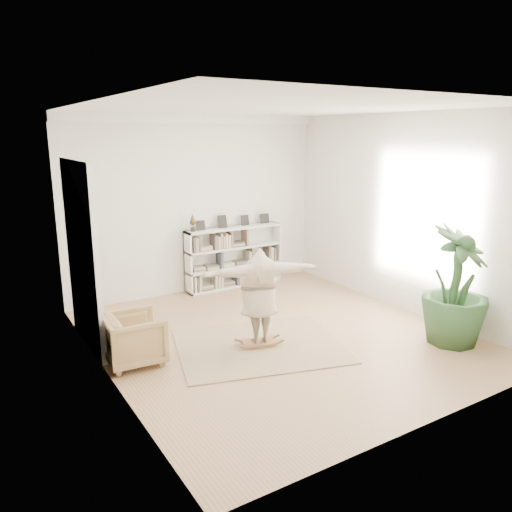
% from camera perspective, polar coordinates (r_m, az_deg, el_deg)
% --- Properties ---
extents(floor, '(6.00, 6.00, 0.00)m').
position_cam_1_polar(floor, '(8.27, 2.58, -9.12)').
color(floor, '#96754D').
rests_on(floor, ground).
extents(room_shell, '(6.00, 6.00, 6.00)m').
position_cam_1_polar(room_shell, '(10.19, -6.87, 15.33)').
color(room_shell, silver).
rests_on(room_shell, floor).
extents(doors, '(0.09, 1.78, 2.92)m').
position_cam_1_polar(doors, '(7.96, -19.17, -0.18)').
color(doors, white).
rests_on(doors, floor).
extents(bookshelf, '(2.20, 0.35, 1.64)m').
position_cam_1_polar(bookshelf, '(10.73, -2.55, -0.16)').
color(bookshelf, silver).
rests_on(bookshelf, floor).
extents(armchair, '(0.85, 0.83, 0.73)m').
position_cam_1_polar(armchair, '(7.44, -13.70, -9.17)').
color(armchair, tan).
rests_on(armchair, floor).
extents(rug, '(2.95, 2.61, 0.02)m').
position_cam_1_polar(rug, '(7.89, 0.35, -10.21)').
color(rug, tan).
rests_on(rug, floor).
extents(rocker_board, '(0.56, 0.42, 0.11)m').
position_cam_1_polar(rocker_board, '(7.86, 0.35, -9.83)').
color(rocker_board, brown).
rests_on(rocker_board, rug).
extents(person, '(1.89, 0.97, 1.48)m').
position_cam_1_polar(person, '(7.58, 0.36, -4.29)').
color(person, '#BAA88C').
rests_on(person, rocker_board).
extents(houseplant, '(1.34, 1.34, 1.86)m').
position_cam_1_polar(houseplant, '(8.31, 21.88, -3.22)').
color(houseplant, '#2A4D26').
rests_on(houseplant, floor).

